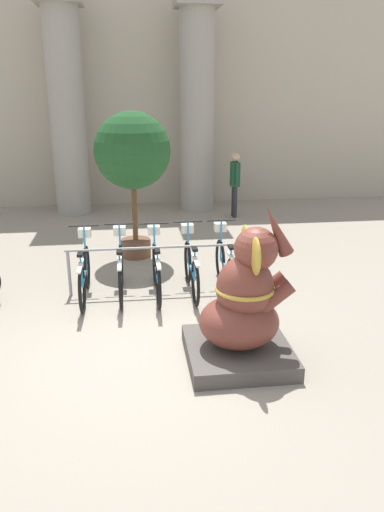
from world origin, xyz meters
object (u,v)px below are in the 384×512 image
Objects in this scene: bicycle_1 at (121,270)px; bicycle_2 at (156,270)px; potted_tree at (132,154)px; person_pedestrian at (235,179)px; bicycle_3 at (191,267)px; bicycle_0 at (84,273)px; elephant_statue at (243,310)px; bicycle_4 at (225,266)px.

bicycle_1 is 0.56m from bicycle_2.
potted_tree is (0.27, 1.94, 1.56)m from bicycle_1.
bicycle_1 is 5.58m from person_pedestrian.
bicycle_2 is 0.56m from bicycle_3.
potted_tree is (0.83, 1.99, 1.56)m from bicycle_0.
potted_tree is at bearing -132.13° from person_pedestrian.
elephant_statue is at bearing -73.77° from potted_tree.
bicycle_3 is 0.56m from bicycle_4.
potted_tree is (-2.56, -2.83, 1.01)m from person_pedestrian.
bicycle_0 and bicycle_4 have the same top height.
elephant_statue is (2.04, -2.14, 0.24)m from bicycle_0.
bicycle_4 is 4.93m from person_pedestrian.
bicycle_0 is 1.00× the size of bicycle_2.
bicycle_1 is 1.00× the size of bicycle_2.
bicycle_3 is at bearing -109.72° from person_pedestrian.
bicycle_4 is at bearing 1.47° from bicycle_0.
elephant_statue reaches higher than bicycle_2.
elephant_statue is at bearing -80.89° from bicycle_3.
elephant_statue is 0.71× the size of potted_tree.
bicycle_1 is 1.04× the size of person_pedestrian.
elephant_statue is at bearing -101.06° from person_pedestrian.
person_pedestrian is at bearing 70.28° from bicycle_3.
bicycle_4 is (2.25, 0.06, 0.00)m from bicycle_0.
bicycle_3 is at bearing 0.04° from bicycle_1.
bicycle_1 is 0.61× the size of potted_tree.
bicycle_2 is 0.61× the size of potted_tree.
bicycle_4 is (1.69, 0.01, 0.00)m from bicycle_1.
bicycle_1 and bicycle_4 have the same top height.
person_pedestrian is at bearing 64.70° from bicycle_2.
elephant_statue is at bearing -67.01° from bicycle_2.
person_pedestrian is at bearing 47.87° from potted_tree.
elephant_statue is 1.20× the size of person_pedestrian.
potted_tree is at bearing 98.32° from bicycle_2.
person_pedestrian reaches higher than bicycle_0.
elephant_statue is at bearing -95.49° from bicycle_4.
elephant_statue reaches higher than bicycle_1.
potted_tree reaches higher than bicycle_0.
potted_tree is at bearing 82.01° from bicycle_1.
potted_tree reaches higher than bicycle_4.
elephant_statue is (-0.21, -2.20, 0.24)m from bicycle_4.
elephant_statue reaches higher than bicycle_0.
potted_tree is at bearing 126.24° from bicycle_4.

